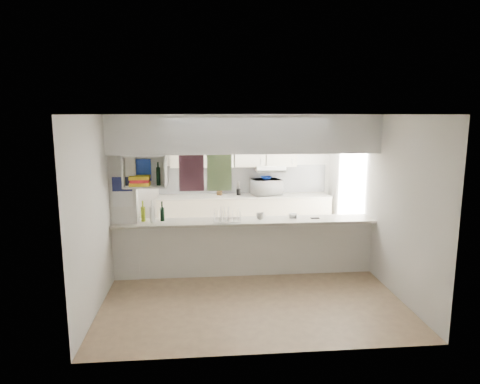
{
  "coord_description": "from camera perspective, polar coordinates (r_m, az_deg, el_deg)",
  "views": [
    {
      "loc": [
        -0.69,
        -6.67,
        2.61
      ],
      "look_at": [
        -0.04,
        0.5,
        1.29
      ],
      "focal_mm": 32.0,
      "sensor_mm": 36.0,
      "label": 1
    }
  ],
  "objects": [
    {
      "name": "ceiling",
      "position": [
        6.71,
        0.71,
        10.31
      ],
      "size": [
        4.8,
        4.8,
        0.0
      ],
      "primitive_type": "plane",
      "color": "white",
      "rests_on": "wall_back"
    },
    {
      "name": "bowl",
      "position": [
        9.04,
        3.48,
        1.9
      ],
      "size": [
        0.25,
        0.25,
        0.06
      ],
      "primitive_type": "imported",
      "color": "navy",
      "rests_on": "microwave"
    },
    {
      "name": "plastic_tubs",
      "position": [
        7.1,
        7.3,
        -3.18
      ],
      "size": [
        0.49,
        0.17,
        0.07
      ],
      "color": "silver",
      "rests_on": "breakfast_bar"
    },
    {
      "name": "wall_right",
      "position": [
        7.35,
        17.2,
        -0.34
      ],
      "size": [
        0.0,
        4.8,
        4.8
      ],
      "primitive_type": "plane",
      "rotation": [
        1.57,
        0.0,
        -1.57
      ],
      "color": "silver",
      "rests_on": "floor"
    },
    {
      "name": "dish_rack",
      "position": [
        6.86,
        -1.73,
        -3.09
      ],
      "size": [
        0.45,
        0.35,
        0.23
      ],
      "rotation": [
        0.0,
        0.0,
        -0.06
      ],
      "color": "silver",
      "rests_on": "breakfast_bar"
    },
    {
      "name": "wall_back",
      "position": [
        9.19,
        -0.85,
        2.19
      ],
      "size": [
        4.2,
        0.0,
        4.2
      ],
      "primitive_type": "plane",
      "rotation": [
        1.57,
        0.0,
        0.0
      ],
      "color": "silver",
      "rests_on": "floor"
    },
    {
      "name": "microwave",
      "position": [
        9.04,
        3.58,
        0.65
      ],
      "size": [
        0.67,
        0.52,
        0.33
      ],
      "primitive_type": "imported",
      "rotation": [
        0.0,
        0.0,
        3.36
      ],
      "color": "white",
      "rests_on": "bench_top"
    },
    {
      "name": "kitchen_run",
      "position": [
        9.03,
        0.3,
        -1.01
      ],
      "size": [
        3.6,
        0.63,
        2.24
      ],
      "color": "beige",
      "rests_on": "floor"
    },
    {
      "name": "cup",
      "position": [
        6.89,
        2.73,
        -3.24
      ],
      "size": [
        0.16,
        0.16,
        0.11
      ],
      "primitive_type": "imported",
      "rotation": [
        0.0,
        0.0,
        0.27
      ],
      "color": "white",
      "rests_on": "dish_rack"
    },
    {
      "name": "wall_left",
      "position": [
        6.94,
        -16.83,
        -0.93
      ],
      "size": [
        0.0,
        4.8,
        4.8
      ],
      "primitive_type": "plane",
      "rotation": [
        1.57,
        0.0,
        1.57
      ],
      "color": "silver",
      "rests_on": "floor"
    },
    {
      "name": "utensil_jar",
      "position": [
        9.0,
        -0.2,
        -0.02
      ],
      "size": [
        0.09,
        0.09,
        0.13
      ],
      "primitive_type": "cylinder",
      "color": "black",
      "rests_on": "bench_top"
    },
    {
      "name": "cubby_shelf",
      "position": [
        6.73,
        -12.67,
        2.46
      ],
      "size": [
        0.65,
        0.35,
        0.5
      ],
      "color": "white",
      "rests_on": "bulkhead"
    },
    {
      "name": "wine_bottles",
      "position": [
        6.92,
        -12.22,
        -2.9
      ],
      "size": [
        0.52,
        0.15,
        0.35
      ],
      "color": "black",
      "rests_on": "breakfast_bar"
    },
    {
      "name": "floor",
      "position": [
        7.19,
        0.66,
        -10.87
      ],
      "size": [
        4.8,
        4.8,
        0.0
      ],
      "primitive_type": "plane",
      "color": "#8C6D51",
      "rests_on": "ground"
    },
    {
      "name": "knife_block",
      "position": [
        9.0,
        -2.76,
        0.19
      ],
      "size": [
        0.12,
        0.11,
        0.2
      ],
      "primitive_type": "cube",
      "rotation": [
        0.0,
        0.0,
        -0.41
      ],
      "color": "brown",
      "rests_on": "bench_top"
    },
    {
      "name": "servery_partition",
      "position": [
        6.76,
        -0.77,
        2.31
      ],
      "size": [
        4.2,
        0.5,
        2.6
      ],
      "color": "silver",
      "rests_on": "floor"
    }
  ]
}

